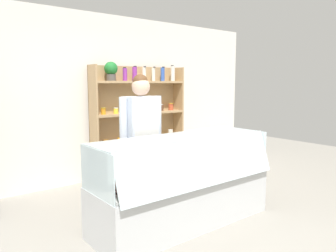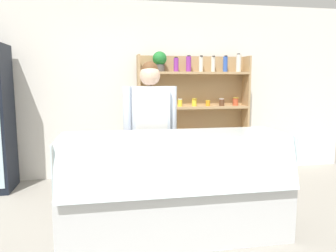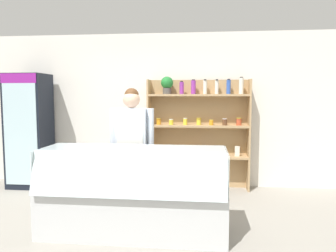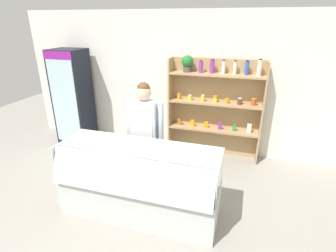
{
  "view_description": "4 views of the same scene",
  "coord_description": "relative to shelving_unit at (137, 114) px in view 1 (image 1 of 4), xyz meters",
  "views": [
    {
      "loc": [
        -2.36,
        -2.66,
        1.6
      ],
      "look_at": [
        0.07,
        0.43,
        1.08
      ],
      "focal_mm": 35.0,
      "sensor_mm": 36.0,
      "label": 1
    },
    {
      "loc": [
        -0.63,
        -2.91,
        1.5
      ],
      "look_at": [
        0.03,
        0.61,
        1.0
      ],
      "focal_mm": 35.0,
      "sensor_mm": 36.0,
      "label": 2
    },
    {
      "loc": [
        0.79,
        -3.59,
        1.6
      ],
      "look_at": [
        0.31,
        0.74,
        1.2
      ],
      "focal_mm": 35.0,
      "sensor_mm": 36.0,
      "label": 3
    },
    {
      "loc": [
        1.24,
        -2.7,
        2.52
      ],
      "look_at": [
        0.23,
        0.57,
        1.13
      ],
      "focal_mm": 28.0,
      "sensor_mm": 36.0,
      "label": 4
    }
  ],
  "objects": [
    {
      "name": "ground_plane",
      "position": [
        -0.67,
        -2.04,
        -1.08
      ],
      "size": [
        12.0,
        12.0,
        0.0
      ],
      "primitive_type": "plane",
      "color": "gray"
    },
    {
      "name": "back_wall",
      "position": [
        -0.67,
        0.23,
        0.27
      ],
      "size": [
        6.8,
        0.1,
        2.7
      ],
      "primitive_type": "cube",
      "color": "white",
      "rests_on": "ground"
    },
    {
      "name": "shelving_unit",
      "position": [
        0.0,
        0.0,
        0.0
      ],
      "size": [
        1.73,
        0.29,
        1.93
      ],
      "color": "tan",
      "rests_on": "ground"
    },
    {
      "name": "deli_display_case",
      "position": [
        -0.69,
        -2.0,
        -0.76
      ],
      "size": [
        2.13,
        0.77,
        1.01
      ],
      "color": "silver",
      "rests_on": "ground"
    },
    {
      "name": "shop_clerk",
      "position": [
        -0.83,
        -1.39,
        -0.07
      ],
      "size": [
        0.6,
        0.25,
        1.7
      ],
      "color": "#4C4233",
      "rests_on": "ground"
    }
  ]
}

